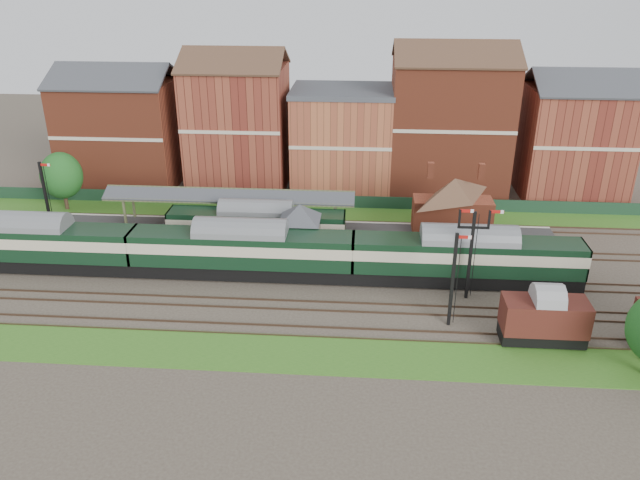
# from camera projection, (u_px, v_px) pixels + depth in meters

# --- Properties ---
(ground) EXTENTS (160.00, 160.00, 0.00)m
(ground) POSITION_uv_depth(u_px,v_px,m) (329.00, 279.00, 57.05)
(ground) COLOR #473D33
(ground) RESTS_ON ground
(grass_back) EXTENTS (90.00, 4.50, 0.06)m
(grass_back) POSITION_uv_depth(u_px,v_px,m) (338.00, 214.00, 71.57)
(grass_back) COLOR #2D6619
(grass_back) RESTS_ON ground
(grass_front) EXTENTS (90.00, 5.00, 0.06)m
(grass_front) POSITION_uv_depth(u_px,v_px,m) (320.00, 355.00, 46.14)
(grass_front) COLOR #2D6619
(grass_front) RESTS_ON ground
(fence) EXTENTS (90.00, 0.12, 1.50)m
(fence) POSITION_uv_depth(u_px,v_px,m) (339.00, 202.00, 73.09)
(fence) COLOR #193823
(fence) RESTS_ON ground
(platform) EXTENTS (55.00, 3.40, 1.00)m
(platform) POSITION_uv_depth(u_px,v_px,m) (288.00, 230.00, 66.04)
(platform) COLOR #2D2D2D
(platform) RESTS_ON ground
(signal_box) EXTENTS (5.40, 5.40, 6.00)m
(signal_box) POSITION_uv_depth(u_px,v_px,m) (300.00, 232.00, 58.89)
(signal_box) COLOR #627755
(signal_box) RESTS_ON ground
(brick_hut) EXTENTS (3.20, 2.64, 2.94)m
(brick_hut) POSITION_uv_depth(u_px,v_px,m) (384.00, 254.00, 59.17)
(brick_hut) COLOR maroon
(brick_hut) RESTS_ON ground
(station_building) EXTENTS (8.10, 8.10, 5.90)m
(station_building) POSITION_uv_depth(u_px,v_px,m) (453.00, 204.00, 63.46)
(station_building) COLOR brown
(station_building) RESTS_ON platform
(canopy) EXTENTS (26.00, 3.89, 4.08)m
(canopy) POSITION_uv_depth(u_px,v_px,m) (230.00, 193.00, 64.76)
(canopy) COLOR #4B5233
(canopy) RESTS_ON platform
(semaphore_bracket) EXTENTS (3.60, 0.25, 8.18)m
(semaphore_bracket) POSITION_uv_depth(u_px,v_px,m) (472.00, 249.00, 52.06)
(semaphore_bracket) COLOR black
(semaphore_bracket) RESTS_ON ground
(semaphore_platform_end) EXTENTS (1.23, 0.25, 8.00)m
(semaphore_platform_end) POSITION_uv_depth(u_px,v_px,m) (46.00, 198.00, 64.63)
(semaphore_platform_end) COLOR black
(semaphore_platform_end) RESTS_ON ground
(semaphore_siding) EXTENTS (1.23, 0.25, 8.00)m
(semaphore_siding) POSITION_uv_depth(u_px,v_px,m) (453.00, 279.00, 48.30)
(semaphore_siding) COLOR black
(semaphore_siding) RESTS_ON ground
(town_backdrop) EXTENTS (69.00, 10.00, 16.00)m
(town_backdrop) POSITION_uv_depth(u_px,v_px,m) (341.00, 134.00, 76.88)
(town_backdrop) COLOR brown
(town_backdrop) RESTS_ON ground
(dmu_train) EXTENTS (60.57, 3.18, 4.65)m
(dmu_train) POSITION_uv_depth(u_px,v_px,m) (242.00, 250.00, 56.48)
(dmu_train) COLOR black
(dmu_train) RESTS_ON ground
(platform_railcar) EXTENTS (17.76, 2.80, 4.09)m
(platform_railcar) POSITION_uv_depth(u_px,v_px,m) (257.00, 225.00, 62.49)
(platform_railcar) COLOR black
(platform_railcar) RESTS_ON ground
(goods_van_a) EXTENTS (6.26, 2.71, 3.80)m
(goods_van_a) POSITION_uv_depth(u_px,v_px,m) (544.00, 318.00, 46.86)
(goods_van_a) COLOR black
(goods_van_a) RESTS_ON ground
(tree_back) EXTENTS (4.69, 4.69, 6.85)m
(tree_back) POSITION_uv_depth(u_px,v_px,m) (62.00, 176.00, 71.19)
(tree_back) COLOR #382619
(tree_back) RESTS_ON ground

